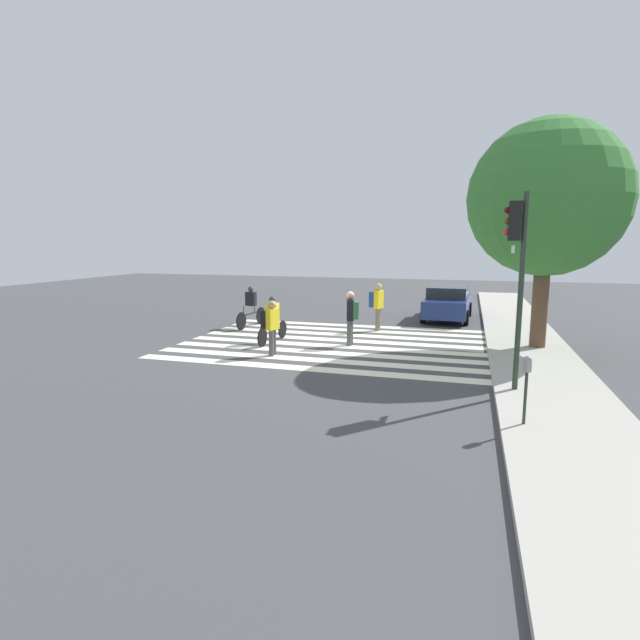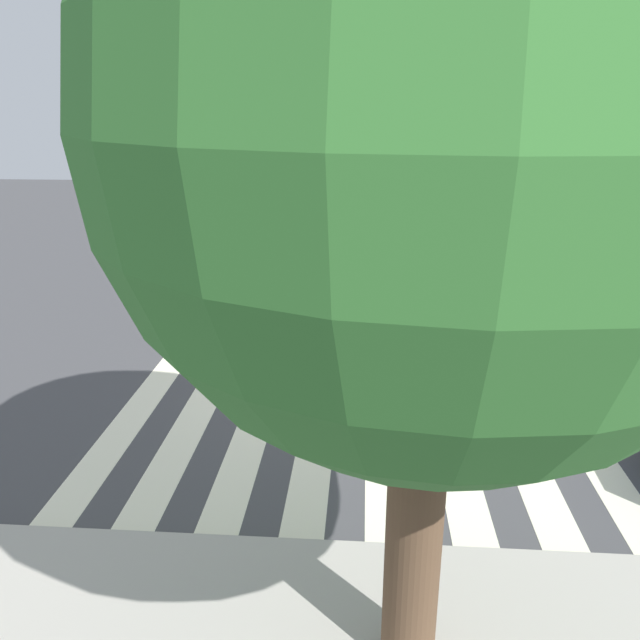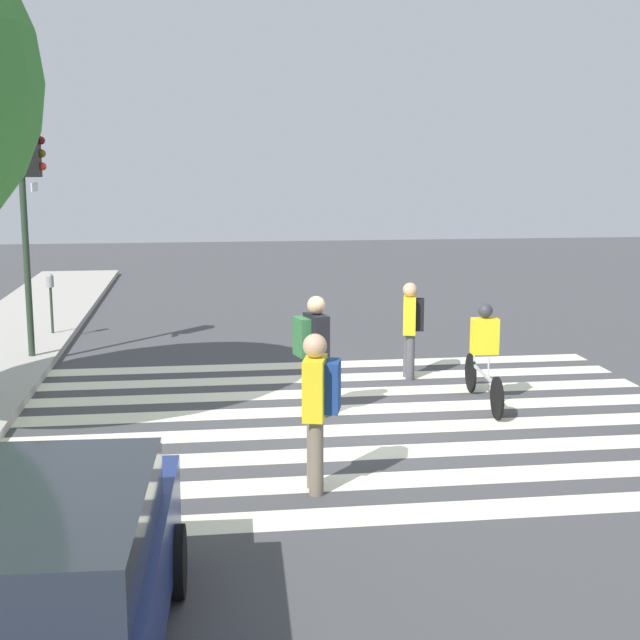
% 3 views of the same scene
% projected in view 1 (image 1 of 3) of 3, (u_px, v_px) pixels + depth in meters
% --- Properties ---
extents(ground_plane, '(60.00, 60.00, 0.00)m').
position_uv_depth(ground_plane, '(334.00, 343.00, 17.06)').
color(ground_plane, '#444447').
extents(sidewalk_curb, '(36.00, 2.50, 0.14)m').
position_uv_depth(sidewalk_curb, '(530.00, 352.00, 15.29)').
color(sidewalk_curb, '#ADA89E').
rests_on(sidewalk_curb, ground_plane).
extents(crosswalk_stripes, '(7.71, 10.00, 0.01)m').
position_uv_depth(crosswalk_stripes, '(334.00, 343.00, 17.06)').
color(crosswalk_stripes, '#F2EDCC').
rests_on(crosswalk_stripes, ground_plane).
extents(traffic_light, '(0.60, 0.50, 4.49)m').
position_uv_depth(traffic_light, '(517.00, 255.00, 10.83)').
color(traffic_light, '#283828').
rests_on(traffic_light, ground_plane).
extents(parking_meter, '(0.15, 0.15, 1.42)m').
position_uv_depth(parking_meter, '(527.00, 375.00, 8.97)').
color(parking_meter, '#283828').
rests_on(parking_meter, ground_plane).
extents(street_tree, '(4.72, 4.72, 7.08)m').
position_uv_depth(street_tree, '(547.00, 199.00, 15.08)').
color(street_tree, brown).
rests_on(street_tree, ground_plane).
extents(pedestrian_adult_blue_shirt, '(0.55, 0.51, 1.84)m').
position_uv_depth(pedestrian_adult_blue_shirt, '(377.00, 303.00, 19.24)').
color(pedestrian_adult_blue_shirt, '#6B6051').
rests_on(pedestrian_adult_blue_shirt, ground_plane).
extents(pedestrian_adult_yellow_jacket, '(0.54, 0.50, 1.81)m').
position_uv_depth(pedestrian_adult_yellow_jacket, '(351.00, 314.00, 16.49)').
color(pedestrian_adult_yellow_jacket, '#4C4C51').
rests_on(pedestrian_adult_yellow_jacket, ground_plane).
extents(pedestrian_adult_tall_backpack, '(0.50, 0.46, 1.68)m').
position_uv_depth(pedestrian_adult_tall_backpack, '(271.00, 323.00, 15.03)').
color(pedestrian_adult_tall_backpack, '#4C4C51').
rests_on(pedestrian_adult_tall_backpack, ground_plane).
extents(cyclist_near_curb, '(2.32, 0.42, 1.65)m').
position_uv_depth(cyclist_near_curb, '(251.00, 306.00, 20.08)').
color(cyclist_near_curb, black).
rests_on(cyclist_near_curb, ground_plane).
extents(cyclist_mid_street, '(2.24, 0.41, 1.59)m').
position_uv_depth(cyclist_mid_street, '(273.00, 318.00, 17.00)').
color(cyclist_mid_street, black).
rests_on(cyclist_mid_street, ground_plane).
extents(car_parked_dark_suv, '(4.48, 2.09, 1.49)m').
position_uv_depth(car_parked_dark_suv, '(448.00, 302.00, 22.05)').
color(car_parked_dark_suv, navy).
rests_on(car_parked_dark_suv, ground_plane).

